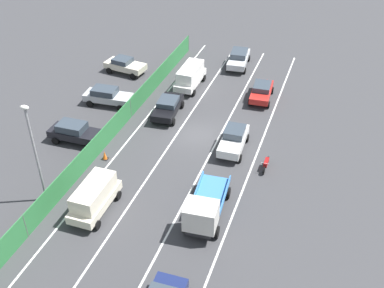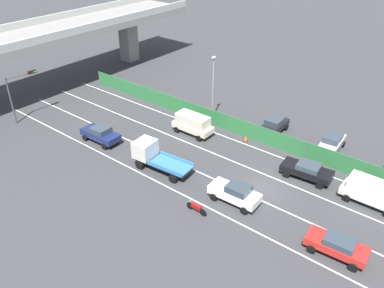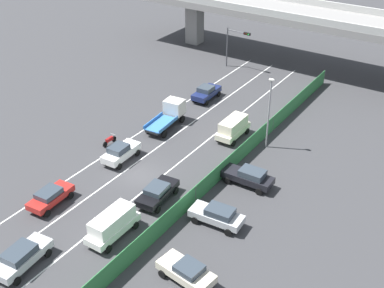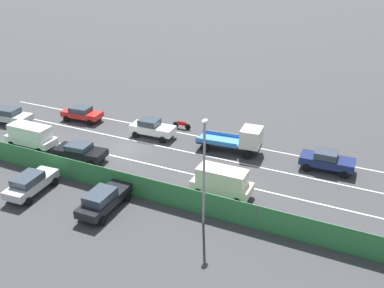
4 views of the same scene
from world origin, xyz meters
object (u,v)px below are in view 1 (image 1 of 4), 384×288
(car_sedan_silver, at_px, (239,58))
(parked_sedan_cream, at_px, (125,65))
(street_lamp, at_px, (34,146))
(car_sedan_black, at_px, (168,106))
(car_van_cream, at_px, (94,196))
(car_sedan_red, at_px, (262,91))
(motorcycle, at_px, (266,164))
(car_van_white, at_px, (190,75))
(car_sedan_white, at_px, (234,139))
(flatbed_truck_blue, at_px, (204,210))
(parked_wagon_silver, at_px, (107,96))
(parked_sedan_dark, at_px, (76,132))
(traffic_cone, at_px, (105,156))

(car_sedan_silver, distance_m, parked_sedan_cream, 12.04)
(parked_sedan_cream, distance_m, street_lamp, 20.29)
(car_sedan_black, distance_m, car_van_cream, 13.11)
(car_sedan_red, height_order, motorcycle, car_sedan_red)
(car_sedan_black, bearing_deg, car_van_white, -91.23)
(car_sedan_silver, distance_m, street_lamp, 26.36)
(car_sedan_white, relative_size, car_van_cream, 0.97)
(flatbed_truck_blue, height_order, motorcycle, flatbed_truck_blue)
(car_sedan_white, height_order, parked_wagon_silver, car_sedan_white)
(car_van_cream, height_order, parked_wagon_silver, car_van_cream)
(parked_sedan_dark, distance_m, traffic_cone, 3.60)
(flatbed_truck_blue, distance_m, parked_sedan_dark, 13.93)
(car_van_cream, xyz_separation_m, parked_sedan_dark, (5.44, -6.73, -0.31))
(parked_sedan_cream, height_order, traffic_cone, parked_sedan_cream)
(car_sedan_red, xyz_separation_m, parked_wagon_silver, (13.19, 5.65, 0.05))
(car_sedan_silver, distance_m, parked_wagon_silver, 15.14)
(car_sedan_white, height_order, car_sedan_black, car_sedan_white)
(parked_sedan_dark, height_order, street_lamp, street_lamp)
(car_van_white, bearing_deg, flatbed_truck_blue, 112.03)
(parked_sedan_cream, bearing_deg, parked_sedan_dark, 98.18)
(car_sedan_black, height_order, car_sedan_silver, car_sedan_silver)
(motorcycle, bearing_deg, car_sedan_black, -26.19)
(car_sedan_silver, bearing_deg, car_sedan_red, 121.50)
(motorcycle, bearing_deg, car_sedan_red, -75.93)
(car_sedan_black, relative_size, motorcycle, 2.37)
(car_sedan_red, height_order, parked_sedan_cream, parked_sedan_cream)
(car_sedan_silver, relative_size, street_lamp, 0.63)
(car_sedan_white, height_order, traffic_cone, car_sedan_white)
(car_sedan_black, relative_size, street_lamp, 0.61)
(car_sedan_red, height_order, parked_sedan_dark, parked_sedan_dark)
(car_sedan_white, relative_size, parked_sedan_dark, 0.92)
(car_van_white, distance_m, car_sedan_black, 5.65)
(car_sedan_silver, bearing_deg, car_van_white, 61.69)
(car_sedan_silver, xyz_separation_m, motorcycle, (-6.43, 16.62, -0.48))
(motorcycle, distance_m, street_lamp, 16.61)
(car_sedan_black, height_order, parked_sedan_cream, parked_sedan_cream)
(motorcycle, height_order, traffic_cone, motorcycle)
(flatbed_truck_blue, height_order, street_lamp, street_lamp)
(car_sedan_black, relative_size, parked_sedan_dark, 0.98)
(parked_sedan_dark, bearing_deg, car_sedan_black, -130.74)
(car_van_white, xyz_separation_m, parked_sedan_cream, (7.44, -0.72, -0.36))
(car_sedan_silver, xyz_separation_m, parked_sedan_dark, (8.92, 18.15, -0.01))
(car_van_cream, distance_m, parked_wagon_silver, 14.26)
(car_sedan_black, relative_size, traffic_cone, 6.56)
(car_sedan_silver, height_order, motorcycle, car_sedan_silver)
(car_sedan_red, xyz_separation_m, street_lamp, (11.10, 18.83, 3.70))
(street_lamp, bearing_deg, car_van_white, -101.84)
(car_van_white, relative_size, car_sedan_silver, 1.00)
(car_sedan_silver, bearing_deg, parked_sedan_cream, 26.76)
(car_sedan_red, bearing_deg, car_van_cream, 68.62)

